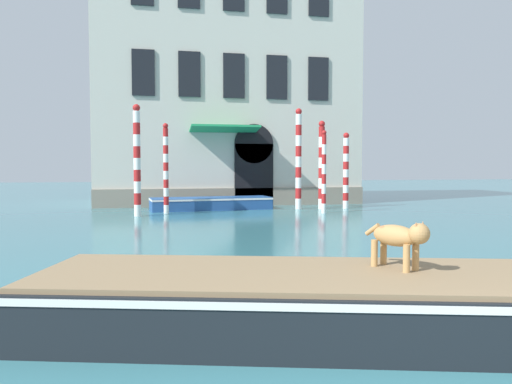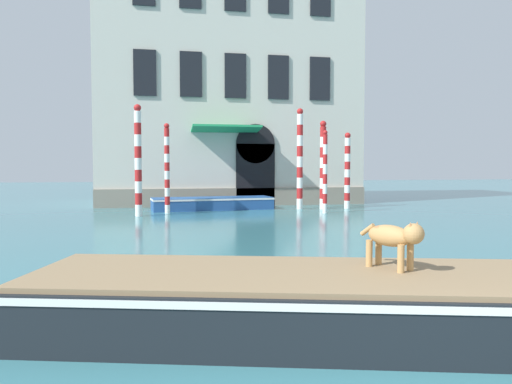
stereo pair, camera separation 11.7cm
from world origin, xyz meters
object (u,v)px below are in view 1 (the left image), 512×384
object	(u,v)px
dog_on_deck	(399,237)
mooring_pole_5	(299,158)
boat_moored_near_palazzo	(211,203)
mooring_pole_1	(137,160)
mooring_pole_3	(166,168)
mooring_pole_4	(324,172)
boat_foreground	(368,301)
mooring_pole_2	(322,165)
mooring_pole_0	(346,170)

from	to	relation	value
dog_on_deck	mooring_pole_5	distance (m)	16.76
boat_moored_near_palazzo	mooring_pole_1	xyz separation A→B (m)	(-3.19, -2.46, 1.93)
mooring_pole_3	mooring_pole_4	distance (m)	6.60
boat_foreground	dog_on_deck	size ratio (longest dim) A/B	9.98
mooring_pole_2	dog_on_deck	bearing A→B (deg)	-105.82
mooring_pole_0	mooring_pole_5	bearing A→B (deg)	176.70
mooring_pole_4	mooring_pole_0	bearing A→B (deg)	48.67
dog_on_deck	mooring_pole_1	world-z (taller)	mooring_pole_1
boat_foreground	mooring_pole_5	bearing A→B (deg)	91.56
boat_moored_near_palazzo	mooring_pole_3	distance (m)	2.99
boat_foreground	mooring_pole_1	world-z (taller)	mooring_pole_1
boat_foreground	mooring_pole_2	distance (m)	17.14
mooring_pole_2	mooring_pole_3	size ratio (longest dim) A/B	1.08
mooring_pole_1	boat_moored_near_palazzo	bearing A→B (deg)	37.62
dog_on_deck	mooring_pole_2	distance (m)	16.84
mooring_pole_0	mooring_pole_1	distance (m)	9.56
mooring_pole_3	mooring_pole_4	bearing A→B (deg)	-11.46
boat_foreground	mooring_pole_4	bearing A→B (deg)	87.88
dog_on_deck	mooring_pole_4	distance (m)	14.74
mooring_pole_0	mooring_pole_3	distance (m)	8.29
boat_foreground	mooring_pole_4	xyz separation A→B (m)	(4.46, 14.30, 1.36)
boat_foreground	mooring_pole_5	size ratio (longest dim) A/B	1.86
boat_foreground	mooring_pole_2	size ratio (longest dim) A/B	2.12
mooring_pole_1	mooring_pole_2	size ratio (longest dim) A/B	1.09
mooring_pole_1	mooring_pole_5	world-z (taller)	mooring_pole_5
mooring_pole_0	mooring_pole_3	xyz separation A→B (m)	(-8.26, -0.72, 0.12)
boat_foreground	mooring_pole_3	distance (m)	15.81
mooring_pole_5	mooring_pole_2	bearing A→B (deg)	-8.83
mooring_pole_2	boat_foreground	bearing A→B (deg)	-107.20
dog_on_deck	mooring_pole_0	world-z (taller)	mooring_pole_0
mooring_pole_5	boat_foreground	bearing A→B (deg)	-103.63
boat_foreground	mooring_pole_5	xyz separation A→B (m)	(3.99, 16.46, 1.93)
boat_foreground	dog_on_deck	world-z (taller)	dog_on_deck
boat_foreground	mooring_pole_0	size ratio (longest dim) A/B	2.43
dog_on_deck	boat_moored_near_palazzo	distance (m)	16.97
mooring_pole_1	mooring_pole_2	world-z (taller)	mooring_pole_1
mooring_pole_3	boat_moored_near_palazzo	bearing A→B (deg)	35.46
boat_moored_near_palazzo	mooring_pole_4	size ratio (longest dim) A/B	1.61
dog_on_deck	boat_foreground	bearing A→B (deg)	-102.31
mooring_pole_1	mooring_pole_2	bearing A→B (deg)	11.63
boat_moored_near_palazzo	mooring_pole_5	distance (m)	4.49
mooring_pole_3	mooring_pole_0	bearing A→B (deg)	5.01
boat_foreground	dog_on_deck	distance (m)	0.89
mooring_pole_2	mooring_pole_4	distance (m)	2.11
dog_on_deck	mooring_pole_4	size ratio (longest dim) A/B	0.25
dog_on_deck	mooring_pole_3	bearing A→B (deg)	162.31
boat_moored_near_palazzo	mooring_pole_0	world-z (taller)	mooring_pole_0
mooring_pole_2	mooring_pole_3	xyz separation A→B (m)	(-7.06, -0.69, -0.15)
mooring_pole_5	mooring_pole_4	bearing A→B (deg)	-77.87
boat_moored_near_palazzo	mooring_pole_4	xyz separation A→B (m)	(4.42, -2.77, 1.46)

